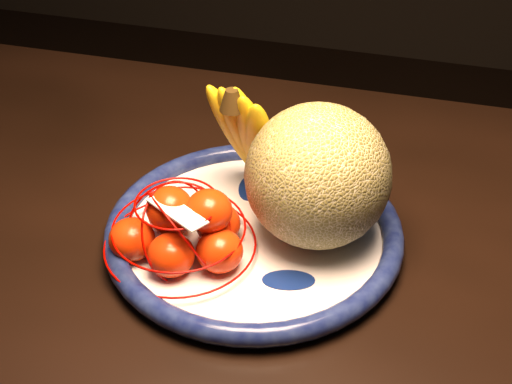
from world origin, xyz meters
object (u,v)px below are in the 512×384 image
(dining_table, at_px, (106,290))
(fruit_bowl, at_px, (254,232))
(mandarin_bag, at_px, (183,230))
(cantaloupe, at_px, (318,176))
(banana_bunch, at_px, (250,132))

(dining_table, relative_size, fruit_bowl, 4.31)
(fruit_bowl, relative_size, mandarin_bag, 1.91)
(fruit_bowl, relative_size, cantaloupe, 2.13)
(fruit_bowl, height_order, banana_bunch, banana_bunch)
(cantaloupe, bearing_deg, banana_bunch, 147.00)
(mandarin_bag, bearing_deg, banana_bunch, 74.09)
(banana_bunch, relative_size, mandarin_bag, 0.92)
(fruit_bowl, distance_m, cantaloupe, 0.11)
(dining_table, height_order, cantaloupe, cantaloupe)
(dining_table, xyz_separation_m, mandarin_bag, (0.12, -0.00, 0.13))
(cantaloupe, xyz_separation_m, mandarin_bag, (-0.14, -0.08, -0.05))
(dining_table, bearing_deg, banana_bunch, 41.02)
(banana_bunch, height_order, mandarin_bag, banana_bunch)
(fruit_bowl, xyz_separation_m, mandarin_bag, (-0.07, -0.06, 0.03))
(cantaloupe, relative_size, banana_bunch, 0.97)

